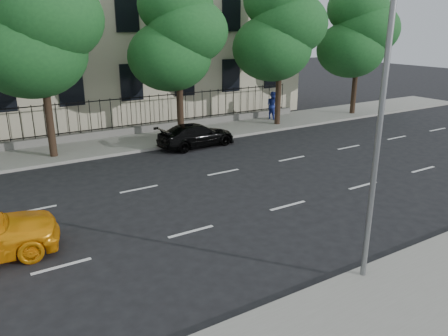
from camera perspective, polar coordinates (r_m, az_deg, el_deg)
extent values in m
plane|color=black|center=(12.25, 1.25, -12.74)|extent=(120.00, 120.00, 0.00)
cube|color=gray|center=(24.32, -17.07, 2.52)|extent=(60.00, 4.00, 0.15)
cube|color=slate|center=(25.85, -18.13, 3.95)|extent=(30.00, 0.50, 0.40)
cube|color=black|center=(25.79, -18.20, 4.60)|extent=(28.80, 0.05, 0.05)
cube|color=black|center=(25.49, -18.55, 8.09)|extent=(28.80, 0.05, 0.05)
cylinder|color=slate|center=(10.73, 19.69, 5.59)|extent=(0.14, 0.14, 8.00)
cylinder|color=#382619|center=(22.76, -21.78, 5.50)|extent=(0.36, 0.36, 3.32)
ellipsoid|color=#194D1F|center=(22.58, -23.94, 13.61)|extent=(5.13, 5.13, 4.21)
ellipsoid|color=#194D1F|center=(22.21, -21.85, 17.67)|extent=(4.86, 4.86, 4.00)
cylinder|color=#382619|center=(24.92, -5.72, 7.41)|extent=(0.36, 0.36, 3.08)
ellipsoid|color=#194D1F|center=(24.64, -7.12, 14.24)|extent=(4.56, 4.56, 3.74)
ellipsoid|color=#194D1F|center=(24.54, -4.73, 17.38)|extent=(4.32, 4.32, 3.55)
ellipsoid|color=#194D1F|center=(24.91, -6.36, 20.39)|extent=(4.08, 4.08, 3.36)
cylinder|color=#382619|center=(28.64, 7.07, 8.90)|extent=(0.36, 0.36, 3.22)
ellipsoid|color=#194D1F|center=(28.30, 6.28, 15.28)|extent=(4.94, 4.94, 4.06)
ellipsoid|color=#194D1F|center=(28.44, 8.54, 18.09)|extent=(4.68, 4.68, 3.85)
cylinder|color=#382619|center=(33.45, 16.60, 9.43)|extent=(0.36, 0.36, 3.01)
ellipsoid|color=#194D1F|center=(33.07, 16.20, 14.63)|extent=(4.75, 4.75, 3.90)
ellipsoid|color=#194D1F|center=(33.37, 18.17, 16.85)|extent=(4.50, 4.50, 3.70)
ellipsoid|color=#194D1F|center=(33.49, 17.12, 19.31)|extent=(4.25, 4.25, 3.50)
imported|color=black|center=(23.70, -3.63, 4.30)|extent=(4.48, 2.05, 1.27)
imported|color=navy|center=(30.31, 6.36, 8.15)|extent=(0.82, 1.00, 1.88)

